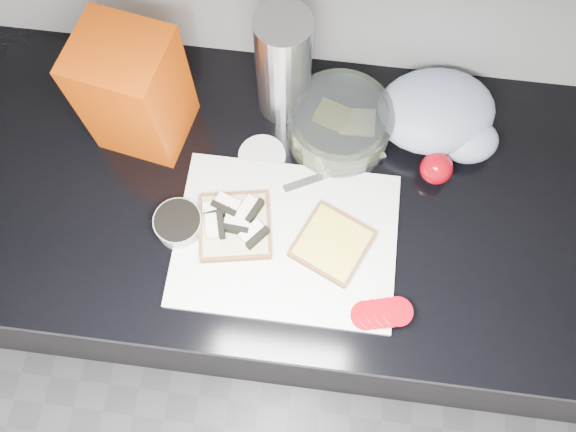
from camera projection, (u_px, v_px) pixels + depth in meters
The scene contains 14 objects.
base_cabinet at pixel (306, 260), 1.50m from camera, with size 3.50×0.60×0.86m, color black.
countertop at pixel (313, 196), 1.08m from camera, with size 3.50×0.64×0.04m, color black.
cutting_board at pixel (286, 240), 1.02m from camera, with size 0.40×0.30×0.01m, color white.
bread_left at pixel (235, 224), 1.01m from camera, with size 0.16×0.16×0.04m.
bread_right at pixel (332, 244), 1.01m from camera, with size 0.16×0.16×0.02m.
tomato_slices at pixel (381, 314), 0.96m from camera, with size 0.12×0.07×0.02m.
knife at pixel (348, 168), 1.06m from camera, with size 0.19×0.11×0.01m.
seed_tub at pixel (179, 224), 1.01m from camera, with size 0.09×0.09×0.04m.
tub_lid at pixel (262, 156), 1.09m from camera, with size 0.09×0.09×0.01m, color silver.
glass_bowl at pixel (339, 125), 1.07m from camera, with size 0.20×0.20×0.08m.
bread_bag at pixel (135, 92), 1.00m from camera, with size 0.16×0.14×0.24m, color #E93903.
steel_canister at pixel (284, 67), 1.02m from camera, with size 0.10×0.10×0.24m, color #B8B8BD.
grocery_bag at pixel (440, 115), 1.07m from camera, with size 0.27×0.23×0.10m.
whole_tomatoes at pixel (436, 168), 1.05m from camera, with size 0.06×0.06×0.06m.
Camera 1 is at (0.00, 0.78, 1.88)m, focal length 35.00 mm.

